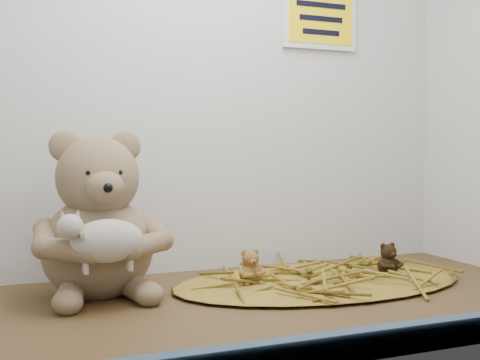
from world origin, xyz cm
name	(u,v)px	position (x,y,z in cm)	size (l,w,h in cm)	color
alcove_shell	(227,40)	(0.00, 9.00, 45.00)	(120.40, 60.20, 90.40)	#3D2715
front_rail	(336,347)	(0.00, -28.80, 1.80)	(119.28, 2.20, 3.60)	#374C6A
straw_bed	(321,281)	(19.36, 9.21, 0.57)	(58.91, 34.20, 1.14)	brown
main_teddy	(97,214)	(-21.84, 15.46, 14.54)	(23.45, 24.75, 29.08)	#8A7055
toy_lamb	(107,241)	(-21.84, 5.03, 11.21)	(15.15, 9.25, 9.79)	#BAB1A6
mini_teddy_tan	(250,265)	(5.32, 10.95, 4.32)	(5.13, 5.41, 6.36)	olive
mini_teddy_brown	(388,258)	(33.39, 7.47, 4.36)	(5.19, 5.48, 6.44)	black
wall_sign	(320,19)	(30.00, 29.40, 55.00)	(16.00, 1.20, 11.00)	yellow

